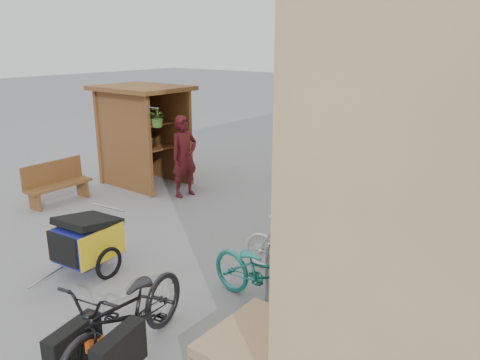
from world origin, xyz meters
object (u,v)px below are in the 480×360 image
Objects in this scene: bike_4 at (352,205)px; bike_7 at (401,189)px; bike_0 at (265,274)px; child_trailer at (87,239)px; bike_2 at (321,231)px; pallet_stack at (260,352)px; bike_1 at (288,247)px; bike_3 at (332,221)px; shopping_carts at (456,166)px; bench at (57,182)px; person_kiosk at (184,156)px; cargo_bike at (126,317)px; kiosk at (140,122)px; bike_6 at (382,192)px; bike_5 at (371,200)px.

bike_7 is (0.34, 1.62, -0.03)m from bike_4.
bike_4 is at bearing 10.52° from bike_0.
bike_2 is at bearing 40.69° from child_trailer.
bike_1 reaches higher than pallet_stack.
bike_2 is at bearing 12.53° from bike_0.
bike_3 is (0.01, 0.38, 0.05)m from bike_2.
bike_2 is 0.38m from bike_3.
bike_3 is (-0.85, -4.63, -0.14)m from shopping_carts.
bike_1 is 1.35m from bike_3.
child_trailer is 1.07× the size of bike_1.
shopping_carts is at bearing -28.34° from bike_3.
bike_1 is 0.98× the size of bike_3.
bench reaches higher than bike_2.
bike_1 is at bearing -166.69° from bike_2.
bike_1 is (2.51, 1.74, -0.07)m from child_trailer.
bench is at bearing 105.34° from bike_7.
child_trailer is at bearing 152.13° from bike_2.
shopping_carts reaches higher than child_trailer.
person_kiosk is 3.95m from bike_4.
pallet_stack is 1.50m from cargo_bike.
pallet_stack is 2.20m from bike_1.
bike_4 reaches higher than bike_7.
pallet_stack is 0.76× the size of bike_7.
kiosk is 1.31× the size of bike_4.
bike_2 is (3.93, -0.86, -0.51)m from person_kiosk.
bike_6 is (0.09, 1.22, -0.04)m from bike_4.
bike_4 is 1.09× the size of bike_6.
cargo_bike is 1.39× the size of bike_7.
kiosk is at bearing 90.62° from bike_7.
bench is at bearing -137.08° from shopping_carts.
bike_0 reaches higher than bike_3.
cargo_bike is 6.20m from bike_6.
bike_5 is (-0.06, 3.64, 0.01)m from bike_0.
shopping_carts is 1.12× the size of bike_6.
bike_7 is at bearing 95.23° from pallet_stack.
bike_5 is (0.16, 0.50, -0.00)m from bike_4.
bench is 0.96× the size of bike_1.
bench is at bearing 117.04° from bike_2.
kiosk is at bearing 97.42° from person_kiosk.
bike_6 is at bearing -107.10° from shopping_carts.
bench is 0.66× the size of cargo_bike.
bike_5 is at bearing 24.56° from bench.
bike_0 is at bearing -170.08° from bike_5.
bike_4 reaches higher than child_trailer.
bike_3 is (0.40, 4.10, -0.08)m from cargo_bike.
pallet_stack is 0.76× the size of bike_2.
shopping_carts is 6.34m from person_kiosk.
cargo_bike is 1.42× the size of bike_3.
bike_1 is at bearing 0.65° from bench.
bike_3 is (0.05, 1.34, 0.01)m from bike_1.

